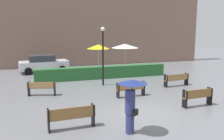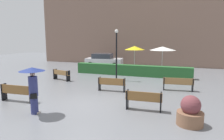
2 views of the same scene
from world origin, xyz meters
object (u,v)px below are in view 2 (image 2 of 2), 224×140
(planter_pot, at_px, (190,112))
(bench_near_right, at_px, (144,99))
(bench_far_left, at_px, (61,74))
(patio_umbrella_yellow, at_px, (135,48))
(bench_far_right, at_px, (178,83))
(bench_near_left, at_px, (17,92))
(lamp_post, at_px, (116,50))
(parked_car, at_px, (104,60))
(patio_umbrella_white, at_px, (163,48))
(bench_mid_center, at_px, (112,83))
(pedestrian_with_umbrella, at_px, (33,83))

(planter_pot, bearing_deg, bench_near_right, 154.36)
(bench_far_left, relative_size, patio_umbrella_yellow, 0.64)
(bench_far_right, xyz_separation_m, patio_umbrella_yellow, (-4.07, 5.39, 1.91))
(bench_far_right, height_order, bench_near_left, bench_near_left)
(lamp_post, xyz_separation_m, parked_car, (-3.67, 6.57, -1.63))
(patio_umbrella_yellow, distance_m, parked_car, 5.46)
(bench_far_right, distance_m, planter_pot, 5.20)
(patio_umbrella_white, bearing_deg, planter_pot, -79.33)
(patio_umbrella_yellow, bearing_deg, bench_mid_center, -89.08)
(bench_mid_center, distance_m, bench_far_left, 5.24)
(bench_near_right, relative_size, pedestrian_with_umbrella, 0.80)
(bench_near_right, xyz_separation_m, bench_near_left, (-6.53, -0.89, -0.01))
(bench_far_left, xyz_separation_m, parked_car, (0.49, 8.01, 0.32))
(bench_near_left, distance_m, patio_umbrella_white, 12.85)
(bench_mid_center, distance_m, planter_pot, 5.80)
(pedestrian_with_umbrella, height_order, planter_pot, pedestrian_with_umbrella)
(bench_near_left, distance_m, lamp_post, 7.87)
(bench_mid_center, relative_size, bench_near_left, 0.93)
(lamp_post, xyz_separation_m, patio_umbrella_white, (3.16, 4.07, -0.06))
(parked_car, bearing_deg, pedestrian_with_umbrella, -80.39)
(bench_mid_center, bearing_deg, bench_far_left, 159.51)
(lamp_post, bearing_deg, parked_car, 119.22)
(patio_umbrella_yellow, bearing_deg, planter_pot, -66.47)
(pedestrian_with_umbrella, bearing_deg, bench_near_left, 151.68)
(bench_mid_center, xyz_separation_m, patio_umbrella_yellow, (-0.11, 6.88, 1.90))
(bench_near_left, relative_size, patio_umbrella_yellow, 0.73)
(bench_near_right, bearing_deg, bench_far_left, 148.43)
(patio_umbrella_yellow, bearing_deg, bench_near_right, -74.69)
(bench_near_right, xyz_separation_m, pedestrian_with_umbrella, (-4.47, -2.00, 0.87))
(bench_far_left, bearing_deg, bench_mid_center, -20.49)
(bench_near_right, xyz_separation_m, patio_umbrella_yellow, (-2.63, 9.61, 1.87))
(patio_umbrella_white, bearing_deg, pedestrian_with_umbrella, -109.83)
(bench_far_left, relative_size, patio_umbrella_white, 0.64)
(bench_far_right, distance_m, bench_near_left, 9.47)
(bench_far_right, xyz_separation_m, pedestrian_with_umbrella, (-5.91, -6.23, 0.91))
(bench_near_left, xyz_separation_m, patio_umbrella_white, (6.41, 10.98, 1.85))
(bench_near_right, height_order, planter_pot, planter_pot)
(bench_far_left, distance_m, bench_near_left, 5.54)
(bench_far_right, xyz_separation_m, bench_near_left, (-7.97, -5.12, 0.04))
(bench_far_right, xyz_separation_m, lamp_post, (-4.71, 1.79, 1.94))
(bench_near_right, relative_size, parked_car, 0.39)
(bench_mid_center, relative_size, bench_far_left, 1.07)
(bench_far_left, height_order, planter_pot, planter_pot)
(planter_pot, bearing_deg, bench_near_left, 179.67)
(bench_far_left, height_order, bench_near_left, bench_near_left)
(bench_mid_center, xyz_separation_m, pedestrian_with_umbrella, (-1.95, -4.73, 0.91))
(bench_far_left, distance_m, parked_car, 8.03)
(pedestrian_with_umbrella, distance_m, parked_car, 14.80)
(bench_mid_center, xyz_separation_m, bench_far_right, (3.96, 1.49, -0.01))
(bench_mid_center, bearing_deg, bench_far_right, 20.66)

